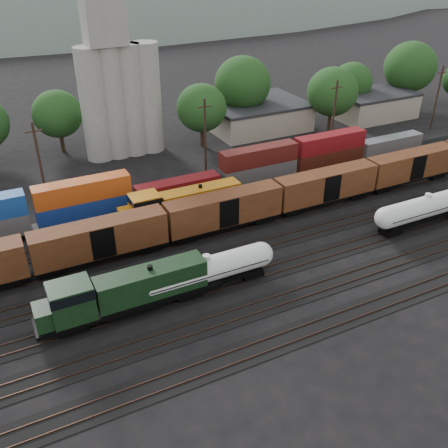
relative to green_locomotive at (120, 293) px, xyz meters
name	(u,v)px	position (x,y,z in m)	size (l,w,h in m)	color
ground	(191,265)	(9.47, 5.00, -2.74)	(600.00, 600.00, 0.00)	black
tracks	(191,265)	(9.47, 5.00, -2.69)	(180.00, 33.20, 0.20)	black
green_locomotive	(120,293)	(0.00, 0.00, 0.00)	(18.23, 3.22, 4.82)	black
tank_car_a	(207,271)	(9.14, 0.00, -0.31)	(15.48, 2.77, 4.06)	silver
tank_car_b	(426,208)	(39.73, 0.00, -0.24)	(15.98, 2.86, 4.19)	silver
orange_locomotive	(179,204)	(12.16, 15.00, -0.18)	(17.95, 2.99, 4.49)	black
boxcar_string	(224,210)	(16.13, 10.00, 0.38)	(169.00, 2.90, 4.20)	black
container_wall	(42,213)	(-3.97, 20.00, -0.11)	(160.00, 2.60, 5.80)	black
grain_silo	(119,88)	(12.76, 41.00, 8.52)	(13.40, 5.00, 29.00)	gray
industrial_sheds	(145,138)	(16.10, 40.25, -0.18)	(119.38, 17.26, 5.10)	#9E937F
tree_band	(61,115)	(3.21, 42.02, 5.07)	(163.15, 22.73, 14.35)	black
utility_poles	(128,150)	(9.47, 27.00, 3.47)	(122.20, 0.36, 12.00)	black
distant_hills	(47,48)	(33.39, 265.00, -23.30)	(860.00, 286.00, 130.00)	#59665B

